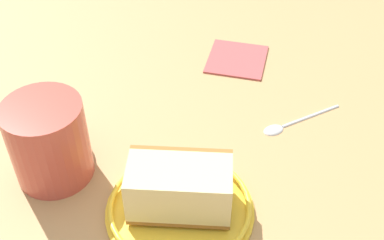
{
  "coord_description": "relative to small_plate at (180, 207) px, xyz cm",
  "views": [
    {
      "loc": [
        -44.4,
        -4.21,
        47.17
      ],
      "look_at": [
        4.66,
        -5.11,
        3.0
      ],
      "focal_mm": 46.77,
      "sensor_mm": 36.0,
      "label": 1
    }
  ],
  "objects": [
    {
      "name": "teaspoon",
      "position": [
        14.64,
        -14.85,
        -0.44
      ],
      "size": [
        6.75,
        12.02,
        0.8
      ],
      "color": "silver",
      "rests_on": "ground_plane"
    },
    {
      "name": "tea_mug",
      "position": [
        6.82,
        15.57,
        4.65
      ],
      "size": [
        12.46,
        9.52,
        10.68
      ],
      "color": "#BF4C3F",
      "rests_on": "ground_plane"
    },
    {
      "name": "ground_plane",
      "position": [
        8.06,
        3.47,
        -1.8
      ],
      "size": [
        123.21,
        123.21,
        2.03
      ],
      "primitive_type": "cube",
      "color": "tan"
    },
    {
      "name": "cake_slice",
      "position": [
        0.27,
        -0.02,
        3.33
      ],
      "size": [
        7.38,
        12.1,
        6.2
      ],
      "color": "#9E662D",
      "rests_on": "small_plate"
    },
    {
      "name": "folded_napkin",
      "position": [
        30.56,
        -9.27,
        -0.49
      ],
      "size": [
        11.55,
        11.27,
        0.6
      ],
      "primitive_type": "cube",
      "rotation": [
        0.0,
        0.0,
        -0.25
      ],
      "color": "#B24C4C",
      "rests_on": "ground_plane"
    },
    {
      "name": "small_plate",
      "position": [
        0.0,
        0.0,
        0.0
      ],
      "size": [
        17.4,
        17.4,
        1.61
      ],
      "color": "yellow",
      "rests_on": "ground_plane"
    }
  ]
}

